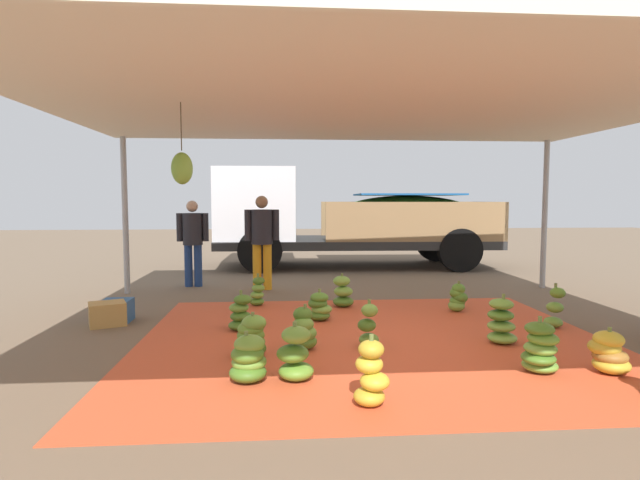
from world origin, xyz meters
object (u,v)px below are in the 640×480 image
at_px(banana_bunch_10, 368,327).
at_px(crate_1, 117,311).
at_px(banana_bunch_15, 251,337).
at_px(worker_1, 193,237).
at_px(banana_bunch_0, 555,309).
at_px(banana_bunch_9, 240,313).
at_px(banana_bunch_1, 371,375).
at_px(banana_bunch_3, 458,298).
at_px(crate_0, 107,314).
at_px(banana_bunch_6, 320,307).
at_px(banana_bunch_13, 540,349).
at_px(worker_0, 262,235).
at_px(cargo_truck_main, 345,218).
at_px(banana_bunch_2, 295,355).
at_px(banana_bunch_7, 501,322).
at_px(banana_bunch_12, 248,360).
at_px(banana_bunch_14, 258,292).
at_px(banana_bunch_5, 343,293).
at_px(banana_bunch_4, 304,330).
at_px(banana_bunch_8, 609,353).

bearing_deg(banana_bunch_10, crate_1, 155.74).
height_order(banana_bunch_15, worker_1, worker_1).
distance_m(banana_bunch_0, banana_bunch_9, 4.02).
bearing_deg(banana_bunch_1, banana_bunch_10, 81.03).
height_order(banana_bunch_3, banana_bunch_10, banana_bunch_10).
distance_m(banana_bunch_3, banana_bunch_15, 3.47).
height_order(banana_bunch_1, crate_0, banana_bunch_1).
distance_m(banana_bunch_0, worker_1, 6.30).
distance_m(banana_bunch_6, banana_bunch_13, 2.95).
height_order(banana_bunch_10, worker_0, worker_0).
distance_m(banana_bunch_10, cargo_truck_main, 6.93).
bearing_deg(banana_bunch_1, banana_bunch_2, 134.32).
bearing_deg(banana_bunch_3, worker_0, 144.78).
bearing_deg(banana_bunch_7, banana_bunch_15, -174.41).
bearing_deg(cargo_truck_main, worker_1, -140.60).
height_order(banana_bunch_3, banana_bunch_7, banana_bunch_7).
height_order(banana_bunch_12, cargo_truck_main, cargo_truck_main).
distance_m(banana_bunch_7, banana_bunch_14, 3.66).
distance_m(banana_bunch_5, banana_bunch_6, 0.95).
height_order(banana_bunch_7, banana_bunch_12, banana_bunch_7).
xyz_separation_m(banana_bunch_10, banana_bunch_12, (-1.26, -0.97, -0.03)).
height_order(worker_0, crate_0, worker_0).
bearing_deg(cargo_truck_main, banana_bunch_13, -83.44).
height_order(banana_bunch_0, crate_1, banana_bunch_0).
distance_m(banana_bunch_0, cargo_truck_main, 6.55).
relative_size(banana_bunch_2, crate_1, 1.43).
xyz_separation_m(banana_bunch_0, banana_bunch_10, (-2.53, -0.66, -0.01)).
distance_m(banana_bunch_5, banana_bunch_10, 2.13).
xyz_separation_m(banana_bunch_3, banana_bunch_4, (-2.33, -1.71, 0.02)).
relative_size(banana_bunch_4, banana_bunch_10, 0.93).
distance_m(banana_bunch_3, banana_bunch_7, 1.64).
xyz_separation_m(banana_bunch_1, worker_1, (-2.40, 5.78, 0.70)).
distance_m(banana_bunch_1, banana_bunch_5, 3.72).
height_order(banana_bunch_6, banana_bunch_12, banana_bunch_12).
distance_m(banana_bunch_13, crate_1, 5.24).
bearing_deg(banana_bunch_3, banana_bunch_15, -146.54).
height_order(banana_bunch_6, cargo_truck_main, cargo_truck_main).
relative_size(banana_bunch_8, worker_0, 0.25).
bearing_deg(banana_bunch_2, banana_bunch_10, 49.45).
height_order(banana_bunch_1, banana_bunch_12, banana_bunch_1).
xyz_separation_m(banana_bunch_2, banana_bunch_10, (0.84, 0.98, -0.00)).
relative_size(banana_bunch_4, banana_bunch_15, 1.07).
height_order(banana_bunch_8, banana_bunch_14, banana_bunch_14).
height_order(worker_0, crate_1, worker_0).
bearing_deg(banana_bunch_7, cargo_truck_main, 98.09).
xyz_separation_m(banana_bunch_3, worker_0, (-2.94, 2.08, 0.80)).
xyz_separation_m(cargo_truck_main, worker_1, (-3.22, -2.65, -0.25)).
bearing_deg(banana_bunch_1, banana_bunch_15, 127.27).
bearing_deg(banana_bunch_7, crate_1, 163.60).
height_order(banana_bunch_7, worker_1, worker_1).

